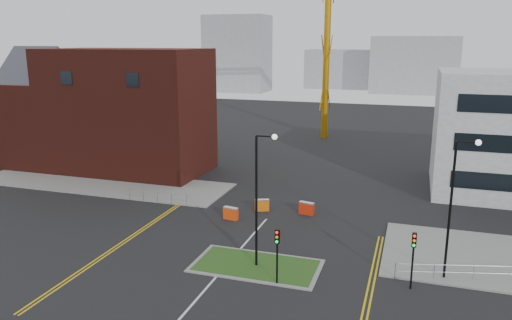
{
  "coord_description": "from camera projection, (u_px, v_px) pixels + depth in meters",
  "views": [
    {
      "loc": [
        11.56,
        -21.62,
        14.91
      ],
      "look_at": [
        -1.11,
        17.54,
        5.0
      ],
      "focal_mm": 35.0,
      "sensor_mm": 36.0,
      "label": 1
    }
  ],
  "objects": [
    {
      "name": "streetlamp_island",
      "position": [
        260.0,
        190.0,
        32.42
      ],
      "size": [
        1.46,
        0.36,
        9.18
      ],
      "color": "black",
      "rests_on": "ground"
    },
    {
      "name": "barrier_mid",
      "position": [
        307.0,
        208.0,
        43.72
      ],
      "size": [
        1.38,
        0.68,
        1.11
      ],
      "color": "red",
      "rests_on": "ground"
    },
    {
      "name": "streetlamp_right_near",
      "position": [
        455.0,
        199.0,
        30.67
      ],
      "size": [
        1.46,
        0.36,
        9.18
      ],
      "color": "black",
      "rests_on": "ground"
    },
    {
      "name": "brick_building",
      "position": [
        105.0,
        111.0,
        58.12
      ],
      "size": [
        24.2,
        10.07,
        14.24
      ],
      "color": "#481812",
      "rests_on": "ground"
    },
    {
      "name": "skyline_b",
      "position": [
        414.0,
        65.0,
        142.33
      ],
      "size": [
        24.0,
        12.0,
        16.0
      ],
      "primitive_type": "cube",
      "color": "gray",
      "rests_on": "ground"
    },
    {
      "name": "island_kerb",
      "position": [
        256.0,
        266.0,
        33.74
      ],
      "size": [
        8.6,
        4.6,
        0.08
      ],
      "primitive_type": "cube",
      "color": "slate",
      "rests_on": "ground"
    },
    {
      "name": "skyline_d",
      "position": [
        354.0,
        69.0,
        157.44
      ],
      "size": [
        30.0,
        12.0,
        12.0
      ],
      "primitive_type": "cube",
      "color": "gray",
      "rests_on": "ground"
    },
    {
      "name": "skyline_a",
      "position": [
        238.0,
        54.0,
        147.35
      ],
      "size": [
        18.0,
        12.0,
        22.0
      ],
      "primitive_type": "cube",
      "color": "gray",
      "rests_on": "ground"
    },
    {
      "name": "yellow_left_a",
      "position": [
        130.0,
        236.0,
        38.89
      ],
      "size": [
        0.12,
        24.0,
        0.01
      ],
      "primitive_type": "cube",
      "color": "gold",
      "rests_on": "ground"
    },
    {
      "name": "barrier_left",
      "position": [
        231.0,
        213.0,
        42.47
      ],
      "size": [
        1.34,
        0.64,
        1.08
      ],
      "color": "#ED3F0D",
      "rests_on": "ground"
    },
    {
      "name": "railing_left",
      "position": [
        157.0,
        195.0,
        46.71
      ],
      "size": [
        6.05,
        0.05,
        1.1
      ],
      "color": "gray",
      "rests_on": "ground"
    },
    {
      "name": "traffic_light_island",
      "position": [
        277.0,
        246.0,
        30.68
      ],
      "size": [
        0.28,
        0.33,
        3.65
      ],
      "color": "black",
      "rests_on": "ground"
    },
    {
      "name": "traffic_light_right",
      "position": [
        413.0,
        250.0,
        30.14
      ],
      "size": [
        0.28,
        0.33,
        3.65
      ],
      "color": "black",
      "rests_on": "ground"
    },
    {
      "name": "pavement_left",
      "position": [
        101.0,
        183.0,
        53.27
      ],
      "size": [
        28.0,
        8.0,
        0.12
      ],
      "primitive_type": "cube",
      "color": "slate",
      "rests_on": "ground"
    },
    {
      "name": "yellow_right_b",
      "position": [
        371.0,
        298.0,
        29.56
      ],
      "size": [
        0.12,
        20.0,
        0.01
      ],
      "primitive_type": "cube",
      "color": "gold",
      "rests_on": "ground"
    },
    {
      "name": "centre_line",
      "position": [
        192.0,
        305.0,
        28.8
      ],
      "size": [
        0.15,
        30.0,
        0.01
      ],
      "primitive_type": "cube",
      "color": "silver",
      "rests_on": "ground"
    },
    {
      "name": "barrier_right",
      "position": [
        262.0,
        205.0,
        44.61
      ],
      "size": [
        1.33,
        0.87,
        1.07
      ],
      "color": "orange",
      "rests_on": "ground"
    },
    {
      "name": "grass_island",
      "position": [
        256.0,
        266.0,
        33.73
      ],
      "size": [
        8.0,
        4.0,
        0.12
      ],
      "primitive_type": "cube",
      "color": "#244918",
      "rests_on": "ground"
    },
    {
      "name": "yellow_right_a",
      "position": [
        366.0,
        297.0,
        29.65
      ],
      "size": [
        0.12,
        20.0,
        0.01
      ],
      "primitive_type": "cube",
      "color": "gold",
      "rests_on": "ground"
    },
    {
      "name": "yellow_left_b",
      "position": [
        134.0,
        237.0,
        38.8
      ],
      "size": [
        0.12,
        24.0,
        0.01
      ],
      "primitive_type": "cube",
      "color": "gold",
      "rests_on": "ground"
    }
  ]
}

